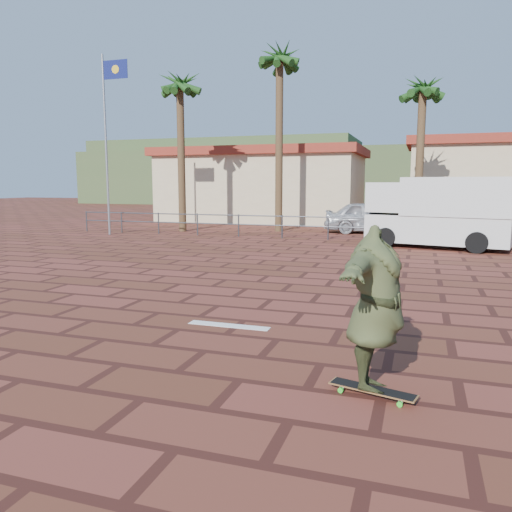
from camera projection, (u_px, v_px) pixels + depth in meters
The scene contains 16 objects.
ground at pixel (218, 306), 9.66m from camera, with size 120.00×120.00×0.00m, color brown.
paint_stripe at pixel (229, 325), 8.31m from camera, with size 1.40×0.22×0.01m, color white.
guardrail at pixel (328, 224), 20.83m from camera, with size 24.06×0.06×1.00m.
flagpole at pixel (108, 132), 22.39m from camera, with size 1.30×0.10×8.00m.
palm_far_left at pixel (180, 88), 23.68m from camera, with size 2.40×2.40×8.25m.
palm_left at pixel (280, 64), 23.53m from camera, with size 2.40×2.40×9.45m.
palm_center at pixel (423, 93), 22.22m from camera, with size 2.40×2.40×7.75m.
building_west at pixel (263, 184), 31.86m from camera, with size 12.60×7.60×4.50m.
building_east at pixel (500, 180), 29.36m from camera, with size 10.60×6.60×5.00m.
hill_front at pixel (388, 178), 56.20m from camera, with size 70.00×18.00×6.00m, color #384C28.
hill_back at pixel (227, 171), 68.53m from camera, with size 35.00×14.00×8.00m, color #384C28.
longboard at pixel (372, 390), 5.53m from camera, with size 1.00×0.45×0.10m.
skateboarder at pixel (375, 309), 5.40m from camera, with size 2.24×0.61×1.82m, color #3E4525.
campervan at pixel (440, 211), 18.26m from camera, with size 5.29×3.11×2.57m.
car_silver at pixel (372, 217), 23.72m from camera, with size 1.79×4.46×1.52m, color #A6A8AD.
car_white at pixel (458, 219), 23.40m from camera, with size 1.46×4.18×1.38m, color white.
Camera 1 is at (3.66, -8.71, 2.35)m, focal length 35.00 mm.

